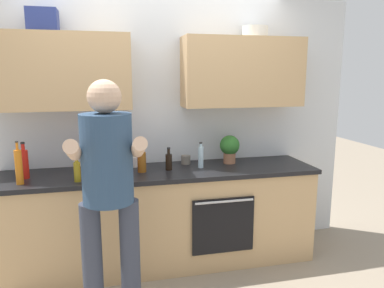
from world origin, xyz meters
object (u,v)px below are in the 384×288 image
object	(u,v)px
cup_stoneware	(186,160)
potted_herb	(230,147)
bottle_soy	(169,161)
bottle_hotsauce	(24,163)
bottle_syrup	(142,161)
cup_tea	(115,164)
bottle_oil	(77,170)
bottle_water	(201,157)
person_standing	(108,185)
cup_coffee	(135,162)
bottle_wine	(19,167)
grocery_bag_crisps	(105,166)
bottle_juice	(19,167)

from	to	relation	value
cup_stoneware	potted_herb	distance (m)	0.44
bottle_soy	bottle_hotsauce	bearing A→B (deg)	179.63
bottle_syrup	cup_tea	distance (m)	0.30
bottle_oil	cup_stoneware	distance (m)	1.05
cup_tea	cup_stoneware	size ratio (longest dim) A/B	0.95
bottle_hotsauce	cup_stoneware	size ratio (longest dim) A/B	3.43
bottle_water	potted_herb	xyz separation A→B (m)	(0.32, 0.11, 0.05)
cup_stoneware	bottle_water	bearing A→B (deg)	-59.06
person_standing	bottle_soy	world-z (taller)	person_standing
cup_coffee	cup_stoneware	size ratio (longest dim) A/B	1.00
cup_tea	bottle_wine	bearing A→B (deg)	-174.58
grocery_bag_crisps	cup_tea	bearing A→B (deg)	69.51
person_standing	bottle_wine	xyz separation A→B (m)	(-0.74, 0.84, -0.05)
bottle_wine	cup_tea	xyz separation A→B (m)	(0.80, 0.08, -0.03)
cup_tea	cup_coffee	bearing A→B (deg)	6.48
potted_herb	cup_stoneware	bearing A→B (deg)	171.19
bottle_wine	cup_stoneware	size ratio (longest dim) A/B	2.11
bottle_juice	bottle_soy	world-z (taller)	bottle_juice
person_standing	bottle_wine	world-z (taller)	person_standing
bottle_soy	grocery_bag_crisps	xyz separation A→B (m)	(-0.56, -0.06, -0.00)
bottle_wine	grocery_bag_crisps	size ratio (longest dim) A/B	0.82
bottle_soy	bottle_juice	bearing A→B (deg)	-172.35
cup_stoneware	grocery_bag_crisps	bearing A→B (deg)	-161.69
cup_stoneware	potted_herb	size ratio (longest dim) A/B	0.33
bottle_juice	bottle_oil	size ratio (longest dim) A/B	1.46
cup_tea	bottle_soy	bearing A→B (deg)	-19.67
cup_coffee	cup_tea	bearing A→B (deg)	-173.52
bottle_hotsauce	cup_stoneware	distance (m)	1.42
cup_tea	grocery_bag_crisps	xyz separation A→B (m)	(-0.09, -0.23, 0.04)
bottle_soy	cup_stoneware	distance (m)	0.28
potted_herb	grocery_bag_crisps	world-z (taller)	potted_herb
bottle_oil	grocery_bag_crisps	size ratio (longest dim) A/B	1.02
bottle_hotsauce	bottle_syrup	world-z (taller)	bottle_hotsauce
person_standing	cup_stoneware	world-z (taller)	person_standing
bottle_hotsauce	potted_herb	world-z (taller)	bottle_hotsauce
bottle_water	cup_coffee	bearing A→B (deg)	163.76
bottle_water	grocery_bag_crisps	size ratio (longest dim) A/B	1.04
cup_tea	grocery_bag_crisps	bearing A→B (deg)	-110.49
bottle_soy	grocery_bag_crisps	distance (m)	0.56
bottle_wine	cup_stoneware	bearing A→B (deg)	3.82
cup_tea	cup_stoneware	bearing A→B (deg)	1.91
bottle_oil	cup_tea	xyz separation A→B (m)	(0.31, 0.36, -0.05)
bottle_hotsauce	cup_coffee	size ratio (longest dim) A/B	3.41
bottle_water	bottle_soy	size ratio (longest dim) A/B	1.16
person_standing	cup_coffee	size ratio (longest dim) A/B	19.10
person_standing	bottle_soy	xyz separation A→B (m)	(0.54, 0.75, -0.04)
bottle_juice	bottle_oil	distance (m)	0.44
bottle_juice	person_standing	bearing A→B (deg)	-40.84
bottle_soy	cup_coffee	bearing A→B (deg)	146.76
cup_coffee	grocery_bag_crisps	bearing A→B (deg)	-137.18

